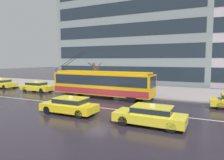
{
  "coord_description": "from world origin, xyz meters",
  "views": [
    {
      "loc": [
        9.38,
        -16.37,
        4.07
      ],
      "look_at": [
        -0.33,
        4.08,
        1.88
      ],
      "focal_mm": 32.87,
      "sensor_mm": 36.0,
      "label": 1
    }
  ],
  "objects_px": {
    "taxi_far_behind": "(2,83)",
    "pedestrian_walking_past": "(93,82)",
    "bus_shelter": "(103,76)",
    "trolleybus": "(102,83)",
    "taxi_oncoming_far": "(151,115)",
    "pedestrian_waiting_by_pole": "(111,80)",
    "pedestrian_approaching_curb": "(110,78)",
    "street_tree_bare": "(94,74)",
    "taxi_queued_behind_bus": "(37,86)",
    "taxi_oncoming_near": "(70,105)",
    "pedestrian_at_shelter": "(152,82)"
  },
  "relations": [
    {
      "from": "taxi_queued_behind_bus",
      "to": "pedestrian_walking_past",
      "type": "xyz_separation_m",
      "value": [
        6.13,
        3.81,
        0.4
      ]
    },
    {
      "from": "street_tree_bare",
      "to": "pedestrian_walking_past",
      "type": "bearing_deg",
      "value": -88.58
    },
    {
      "from": "pedestrian_walking_past",
      "to": "taxi_oncoming_far",
      "type": "bearing_deg",
      "value": -46.0
    },
    {
      "from": "taxi_queued_behind_bus",
      "to": "pedestrian_at_shelter",
      "type": "relative_size",
      "value": 2.15
    },
    {
      "from": "trolleybus",
      "to": "bus_shelter",
      "type": "xyz_separation_m",
      "value": [
        -1.67,
        3.34,
        0.45
      ]
    },
    {
      "from": "taxi_oncoming_far",
      "to": "trolleybus",
      "type": "bearing_deg",
      "value": 134.92
    },
    {
      "from": "trolleybus",
      "to": "pedestrian_waiting_by_pole",
      "type": "relative_size",
      "value": 5.88
    },
    {
      "from": "trolleybus",
      "to": "taxi_oncoming_far",
      "type": "distance_m",
      "value": 10.36
    },
    {
      "from": "taxi_far_behind",
      "to": "bus_shelter",
      "type": "bearing_deg",
      "value": 10.29
    },
    {
      "from": "trolleybus",
      "to": "bus_shelter",
      "type": "relative_size",
      "value": 2.86
    },
    {
      "from": "taxi_oncoming_far",
      "to": "pedestrian_walking_past",
      "type": "distance_m",
      "value": 15.57
    },
    {
      "from": "taxi_oncoming_near",
      "to": "bus_shelter",
      "type": "height_order",
      "value": "bus_shelter"
    },
    {
      "from": "taxi_far_behind",
      "to": "pedestrian_walking_past",
      "type": "height_order",
      "value": "pedestrian_walking_past"
    },
    {
      "from": "trolleybus",
      "to": "taxi_far_behind",
      "type": "relative_size",
      "value": 2.59
    },
    {
      "from": "taxi_oncoming_far",
      "to": "pedestrian_waiting_by_pole",
      "type": "distance_m",
      "value": 12.37
    },
    {
      "from": "taxi_queued_behind_bus",
      "to": "taxi_oncoming_near",
      "type": "height_order",
      "value": "same"
    },
    {
      "from": "bus_shelter",
      "to": "pedestrian_waiting_by_pole",
      "type": "height_order",
      "value": "bus_shelter"
    },
    {
      "from": "bus_shelter",
      "to": "taxi_oncoming_far",
      "type": "bearing_deg",
      "value": -49.94
    },
    {
      "from": "trolleybus",
      "to": "pedestrian_approaching_curb",
      "type": "height_order",
      "value": "trolleybus"
    },
    {
      "from": "taxi_far_behind",
      "to": "pedestrian_waiting_by_pole",
      "type": "distance_m",
      "value": 17.16
    },
    {
      "from": "taxi_oncoming_far",
      "to": "pedestrian_approaching_curb",
      "type": "bearing_deg",
      "value": 126.27
    },
    {
      "from": "pedestrian_waiting_by_pole",
      "to": "street_tree_bare",
      "type": "height_order",
      "value": "street_tree_bare"
    },
    {
      "from": "pedestrian_waiting_by_pole",
      "to": "street_tree_bare",
      "type": "xyz_separation_m",
      "value": [
        -3.41,
        1.62,
        0.43
      ]
    },
    {
      "from": "taxi_oncoming_far",
      "to": "pedestrian_approaching_curb",
      "type": "relative_size",
      "value": 2.2
    },
    {
      "from": "taxi_far_behind",
      "to": "pedestrian_walking_past",
      "type": "xyz_separation_m",
      "value": [
        13.6,
        3.35,
        0.4
      ]
    },
    {
      "from": "taxi_oncoming_near",
      "to": "taxi_far_behind",
      "type": "bearing_deg",
      "value": 157.03
    },
    {
      "from": "taxi_queued_behind_bus",
      "to": "pedestrian_approaching_curb",
      "type": "relative_size",
      "value": 2.12
    },
    {
      "from": "pedestrian_at_shelter",
      "to": "pedestrian_approaching_curb",
      "type": "distance_m",
      "value": 6.09
    },
    {
      "from": "pedestrian_walking_past",
      "to": "pedestrian_waiting_by_pole",
      "type": "xyz_separation_m",
      "value": [
        3.41,
        -1.34,
        0.65
      ]
    },
    {
      "from": "taxi_far_behind",
      "to": "taxi_oncoming_far",
      "type": "height_order",
      "value": "same"
    },
    {
      "from": "taxi_far_behind",
      "to": "taxi_oncoming_far",
      "type": "relative_size",
      "value": 1.05
    },
    {
      "from": "taxi_far_behind",
      "to": "bus_shelter",
      "type": "height_order",
      "value": "bus_shelter"
    },
    {
      "from": "bus_shelter",
      "to": "pedestrian_approaching_curb",
      "type": "distance_m",
      "value": 0.98
    },
    {
      "from": "taxi_queued_behind_bus",
      "to": "pedestrian_walking_past",
      "type": "relative_size",
      "value": 2.63
    },
    {
      "from": "taxi_oncoming_far",
      "to": "bus_shelter",
      "type": "bearing_deg",
      "value": 130.06
    },
    {
      "from": "taxi_far_behind",
      "to": "pedestrian_walking_past",
      "type": "relative_size",
      "value": 2.85
    },
    {
      "from": "taxi_queued_behind_bus",
      "to": "taxi_oncoming_far",
      "type": "bearing_deg",
      "value": -23.55
    },
    {
      "from": "taxi_oncoming_near",
      "to": "pedestrian_at_shelter",
      "type": "height_order",
      "value": "pedestrian_at_shelter"
    },
    {
      "from": "pedestrian_approaching_curb",
      "to": "taxi_oncoming_far",
      "type": "bearing_deg",
      "value": -53.73
    },
    {
      "from": "bus_shelter",
      "to": "pedestrian_at_shelter",
      "type": "height_order",
      "value": "bus_shelter"
    },
    {
      "from": "pedestrian_approaching_curb",
      "to": "street_tree_bare",
      "type": "xyz_separation_m",
      "value": [
        -2.49,
        0.13,
        0.43
      ]
    },
    {
      "from": "taxi_queued_behind_bus",
      "to": "pedestrian_walking_past",
      "type": "bearing_deg",
      "value": 31.82
    },
    {
      "from": "pedestrian_walking_past",
      "to": "pedestrian_waiting_by_pole",
      "type": "relative_size",
      "value": 0.8
    },
    {
      "from": "taxi_far_behind",
      "to": "taxi_oncoming_near",
      "type": "distance_m",
      "value": 19.69
    },
    {
      "from": "taxi_oncoming_far",
      "to": "pedestrian_walking_past",
      "type": "bearing_deg",
      "value": 134.0
    },
    {
      "from": "trolleybus",
      "to": "bus_shelter",
      "type": "distance_m",
      "value": 3.76
    },
    {
      "from": "trolleybus",
      "to": "taxi_far_behind",
      "type": "xyz_separation_m",
      "value": [
        -17.13,
        0.54,
        -0.87
      ]
    },
    {
      "from": "taxi_far_behind",
      "to": "taxi_oncoming_far",
      "type": "xyz_separation_m",
      "value": [
        24.41,
        -7.85,
        -0.0
      ]
    },
    {
      "from": "taxi_far_behind",
      "to": "pedestrian_walking_past",
      "type": "bearing_deg",
      "value": 13.83
    },
    {
      "from": "pedestrian_waiting_by_pole",
      "to": "taxi_far_behind",
      "type": "bearing_deg",
      "value": -173.26
    }
  ]
}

